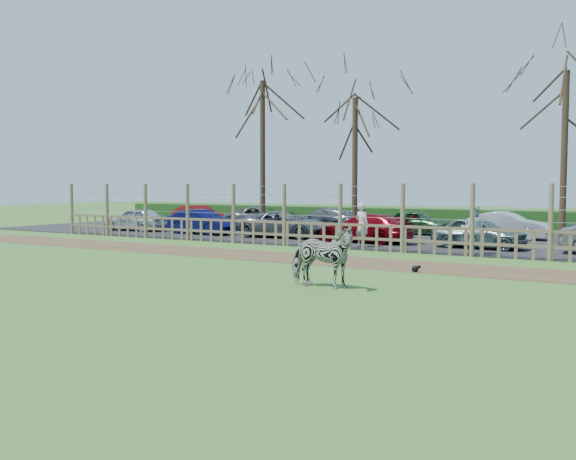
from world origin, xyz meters
The scene contains 22 objects.
ground centered at (0.00, 0.00, 0.00)m, with size 120.00×120.00×0.00m, color olive.
dirt_strip centered at (0.00, 4.50, 0.01)m, with size 34.00×2.80×0.01m, color brown.
asphalt centered at (0.00, 14.50, 0.02)m, with size 44.00×13.00×0.04m, color #232326.
hedge centered at (0.00, 21.50, 0.55)m, with size 46.00×2.00×1.10m, color #1E4716.
fence centered at (0.00, 8.00, 0.80)m, with size 30.16×0.16×2.50m.
tree_left centered at (-6.50, 12.50, 5.62)m, with size 4.80×4.80×7.88m.
tree_mid centered at (-2.00, 13.50, 4.87)m, with size 4.80×4.80×6.83m.
tree_right centered at (7.00, 14.00, 5.24)m, with size 4.80×4.80×7.35m.
zebra centered at (3.75, -0.50, 0.74)m, with size 0.80×1.75×1.48m, color gray.
visitor_a centered at (0.49, 8.90, 0.90)m, with size 0.63×0.41×1.72m, color silver.
visitor_b centered at (4.88, 8.59, 0.90)m, with size 0.84×0.65×1.72m, color silver.
crow centered at (4.73, 3.23, 0.11)m, with size 0.26×0.20×0.22m.
car_0 centered at (-13.48, 10.87, 0.64)m, with size 1.42×3.52×1.20m, color silver.
car_1 centered at (-9.06, 10.89, 0.64)m, with size 1.27×3.64×1.20m, color #0D1151.
car_2 centered at (-4.45, 11.22, 0.64)m, with size 1.99×4.32×1.20m, color #525963.
car_3 centered at (-0.26, 10.81, 0.64)m, with size 1.68×4.13×1.20m, color maroon.
car_4 centered at (4.55, 10.68, 0.64)m, with size 1.42×3.52×1.20m, color #4D6A67.
car_7 centered at (-13.50, 16.15, 0.64)m, with size 1.27×3.64×1.20m, color maroon.
car_8 centered at (-8.66, 15.73, 0.64)m, with size 1.99×4.32×1.20m, color slate.
car_9 centered at (-4.83, 15.75, 0.64)m, with size 1.68×4.13×1.20m, color #4F5862.
car_10 centered at (0.06, 16.18, 0.64)m, with size 1.42×3.52×1.20m, color #215228.
car_11 centered at (4.45, 15.78, 0.64)m, with size 1.27×3.64×1.20m, color silver.
Camera 1 is at (10.89, -13.85, 2.44)m, focal length 40.00 mm.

